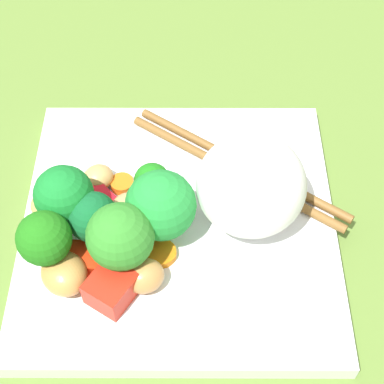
{
  "coord_description": "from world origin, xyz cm",
  "views": [
    {
      "loc": [
        -28.93,
        -1.75,
        43.61
      ],
      "look_at": [
        1.35,
        -1.06,
        3.63
      ],
      "focal_mm": 56.9,
      "sensor_mm": 36.0,
      "label": 1
    }
  ],
  "objects_px": {
    "rice_mound": "(251,185)",
    "broccoli_floret_3": "(153,183)",
    "chopstick_pair": "(238,167)",
    "square_plate": "(179,224)",
    "carrot_slice_1": "(162,254)"
  },
  "relations": [
    {
      "from": "chopstick_pair",
      "to": "square_plate",
      "type": "bearing_deg",
      "value": 80.83
    },
    {
      "from": "broccoli_floret_3",
      "to": "chopstick_pair",
      "type": "distance_m",
      "value": 0.09
    },
    {
      "from": "rice_mound",
      "to": "square_plate",
      "type": "bearing_deg",
      "value": 95.52
    },
    {
      "from": "square_plate",
      "to": "carrot_slice_1",
      "type": "bearing_deg",
      "value": 160.98
    },
    {
      "from": "square_plate",
      "to": "rice_mound",
      "type": "height_order",
      "value": "rice_mound"
    },
    {
      "from": "carrot_slice_1",
      "to": "chopstick_pair",
      "type": "relative_size",
      "value": 0.12
    },
    {
      "from": "square_plate",
      "to": "rice_mound",
      "type": "bearing_deg",
      "value": -84.48
    },
    {
      "from": "square_plate",
      "to": "rice_mound",
      "type": "distance_m",
      "value": 0.08
    },
    {
      "from": "chopstick_pair",
      "to": "rice_mound",
      "type": "bearing_deg",
      "value": 132.05
    },
    {
      "from": "carrot_slice_1",
      "to": "rice_mound",
      "type": "bearing_deg",
      "value": -59.13
    },
    {
      "from": "broccoli_floret_3",
      "to": "chopstick_pair",
      "type": "xyz_separation_m",
      "value": [
        0.04,
        -0.07,
        -0.03
      ]
    },
    {
      "from": "rice_mound",
      "to": "broccoli_floret_3",
      "type": "xyz_separation_m",
      "value": [
        0.01,
        0.08,
        -0.01
      ]
    },
    {
      "from": "chopstick_pair",
      "to": "broccoli_floret_3",
      "type": "bearing_deg",
      "value": 62.24
    },
    {
      "from": "square_plate",
      "to": "chopstick_pair",
      "type": "bearing_deg",
      "value": -42.63
    },
    {
      "from": "rice_mound",
      "to": "broccoli_floret_3",
      "type": "bearing_deg",
      "value": 83.16
    }
  ]
}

